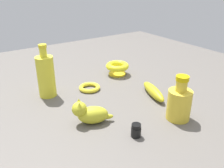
# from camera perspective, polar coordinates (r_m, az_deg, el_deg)

# --- Properties ---
(ground) EXTENTS (2.00, 2.00, 0.00)m
(ground) POSITION_cam_1_polar(r_m,az_deg,el_deg) (1.00, 0.00, -4.24)
(ground) COLOR #5B5651
(cat_figurine) EXTENTS (0.10, 0.14, 0.09)m
(cat_figurine) POSITION_cam_1_polar(r_m,az_deg,el_deg) (0.85, -5.34, -6.89)
(cat_figurine) COLOR gold
(cat_figurine) RESTS_ON ground
(bangle) EXTENTS (0.10, 0.10, 0.02)m
(bangle) POSITION_cam_1_polar(r_m,az_deg,el_deg) (1.10, -5.35, -0.84)
(bangle) COLOR yellow
(bangle) RESTS_ON ground
(banana) EXTENTS (0.19, 0.10, 0.04)m
(banana) POSITION_cam_1_polar(r_m,az_deg,el_deg) (1.05, 9.78, -1.72)
(banana) COLOR gold
(banana) RESTS_ON ground
(bottle_tall) EXTENTS (0.07, 0.07, 0.23)m
(bottle_tall) POSITION_cam_1_polar(r_m,az_deg,el_deg) (1.05, -15.40, 1.94)
(bottle_tall) COLOR yellow
(bottle_tall) RESTS_ON ground
(bottle_short) EXTENTS (0.08, 0.08, 0.17)m
(bottle_short) POSITION_cam_1_polar(r_m,az_deg,el_deg) (0.89, 15.68, -4.28)
(bottle_short) COLOR gold
(bottle_short) RESTS_ON ground
(nail_polish_jar) EXTENTS (0.03, 0.03, 0.05)m
(nail_polish_jar) POSITION_cam_1_polar(r_m,az_deg,el_deg) (0.79, 5.73, -10.88)
(nail_polish_jar) COLOR black
(nail_polish_jar) RESTS_ON ground
(bowl) EXTENTS (0.12, 0.12, 0.06)m
(bowl) POSITION_cam_1_polar(r_m,az_deg,el_deg) (1.25, 1.27, 4.00)
(bowl) COLOR yellow
(bowl) RESTS_ON ground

